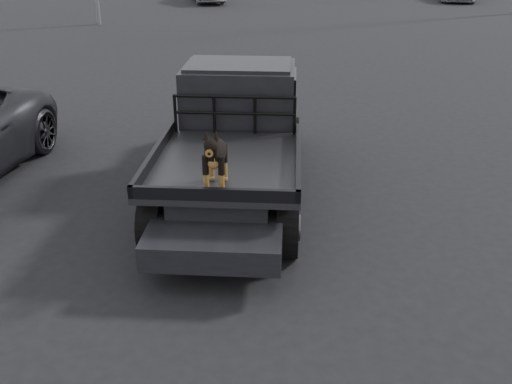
# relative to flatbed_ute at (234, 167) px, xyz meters

# --- Properties ---
(ground) EXTENTS (120.00, 120.00, 0.00)m
(ground) POSITION_rel_flatbed_ute_xyz_m (-0.73, -2.01, -0.46)
(ground) COLOR black
(ground) RESTS_ON ground
(flatbed_ute) EXTENTS (2.00, 5.40, 0.92)m
(flatbed_ute) POSITION_rel_flatbed_ute_xyz_m (0.00, 0.00, 0.00)
(flatbed_ute) COLOR black
(flatbed_ute) RESTS_ON ground
(ute_cab) EXTENTS (1.72, 1.30, 0.88)m
(ute_cab) POSITION_rel_flatbed_ute_xyz_m (0.00, 0.95, 0.90)
(ute_cab) COLOR black
(ute_cab) RESTS_ON flatbed_ute
(headache_rack) EXTENTS (1.80, 0.08, 0.55)m
(headache_rack) POSITION_rel_flatbed_ute_xyz_m (0.00, 0.20, 0.74)
(headache_rack) COLOR black
(headache_rack) RESTS_ON flatbed_ute
(dog) EXTENTS (0.32, 0.60, 0.74)m
(dog) POSITION_rel_flatbed_ute_xyz_m (-0.02, -1.73, 0.83)
(dog) COLOR black
(dog) RESTS_ON flatbed_ute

